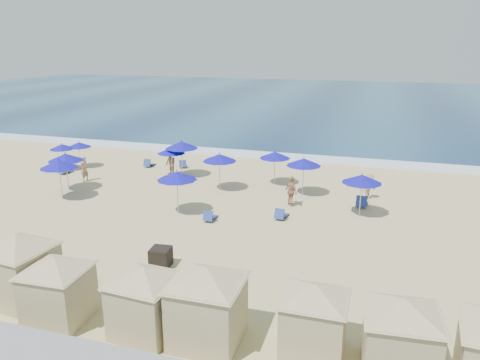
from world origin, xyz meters
name	(u,v)px	position (x,y,z in m)	size (l,w,h in m)	color
ground	(189,220)	(0.00, 0.00, 0.00)	(160.00, 160.00, 0.00)	#CFBD83
ocean	(324,100)	(0.00, 55.00, 0.03)	(160.00, 80.00, 0.06)	navy
surf_line	(262,155)	(0.00, 15.50, 0.04)	(160.00, 2.50, 0.08)	white
trash_bin	(161,257)	(0.96, -5.23, 0.41)	(0.82, 0.82, 0.82)	black
cabana_0	(19,259)	(-2.67, -9.22, 1.65)	(4.57, 4.57, 2.88)	tan
cabana_1	(57,281)	(-0.52, -9.90, 1.49)	(4.14, 4.14, 2.60)	tan
cabana_2	(145,292)	(2.67, -9.68, 1.50)	(4.15, 4.15, 2.61)	tan
cabana_3	(207,295)	(4.75, -9.51, 1.65)	(4.58, 4.58, 2.87)	tan
cabana_4	(314,310)	(8.05, -9.05, 1.46)	(4.07, 4.07, 2.55)	tan
cabana_5	(402,328)	(10.53, -9.36, 1.55)	(4.30, 4.30, 2.71)	tan
umbrella_0	(62,147)	(-12.92, 6.68, 1.79)	(1.81, 1.81, 2.06)	#A5A8AD
umbrella_1	(66,157)	(-9.51, 2.61, 2.19)	(2.22, 2.22, 2.53)	#A5A8AD
umbrella_2	(79,145)	(-12.18, 7.67, 1.78)	(1.80, 1.80, 2.05)	#A5A8AD
umbrella_3	(59,164)	(-8.76, 0.99, 2.21)	(2.24, 2.24, 2.55)	#A5A8AD
umbrella_4	(181,145)	(-3.79, 7.70, 2.29)	(2.32, 2.32, 2.64)	#A5A8AD
umbrella_5	(171,150)	(-4.41, 7.33, 1.94)	(1.96, 1.96, 2.23)	#A5A8AD
umbrella_6	(177,176)	(-0.99, 0.83, 2.19)	(2.22, 2.22, 2.53)	#A5A8AD
umbrella_7	(220,158)	(-0.20, 5.55, 2.16)	(2.18, 2.18, 2.49)	#A5A8AD
umbrella_8	(304,162)	(5.08, 6.10, 2.13)	(2.16, 2.16, 2.46)	#A5A8AD
umbrella_9	(275,155)	(2.88, 7.75, 2.04)	(2.06, 2.06, 2.35)	#A5A8AD
umbrella_10	(362,179)	(8.70, 3.42, 2.13)	(2.16, 2.16, 2.46)	#A5A8AD
beach_chair_0	(65,171)	(-12.26, 5.83, 0.22)	(0.63, 1.18, 0.62)	navy
beach_chair_1	(149,164)	(-7.36, 9.44, 0.23)	(0.58, 1.23, 0.67)	navy
beach_chair_2	(183,165)	(-4.79, 10.01, 0.22)	(0.93, 1.28, 0.64)	navy
beach_chair_3	(210,217)	(1.08, 0.35, 0.22)	(0.55, 1.18, 0.64)	navy
beach_chair_4	(281,215)	(4.67, 1.75, 0.23)	(0.65, 1.25, 0.66)	navy
beach_chair_5	(362,202)	(8.74, 5.04, 0.26)	(0.66, 1.39, 0.75)	navy
beachgoer_0	(84,169)	(-9.71, 4.66, 0.88)	(0.65, 0.42, 1.77)	tan
beachgoer_1	(171,164)	(-4.75, 7.83, 0.84)	(0.82, 0.64, 1.68)	tan
beachgoer_2	(291,191)	(4.78, 3.90, 0.90)	(1.05, 0.44, 1.80)	tan
beachgoer_3	(369,187)	(9.02, 6.48, 0.81)	(1.04, 0.60, 1.61)	tan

